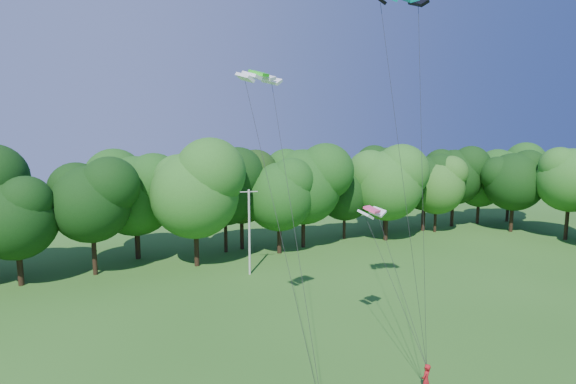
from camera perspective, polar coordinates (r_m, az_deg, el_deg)
name	(u,v)px	position (r m, az deg, el deg)	size (l,w,h in m)	color
utility_pole	(249,231)	(42.75, -4.93, -4.99)	(1.61, 0.47, 8.22)	#B7B6AE
kite_flyer_left	(426,381)	(26.19, 17.11, -21.92)	(0.66, 0.43, 1.80)	#A9151B
kite_green	(259,73)	(25.78, -3.74, 14.81)	(2.88, 2.11, 0.47)	#2BDB20
kite_pink	(372,209)	(28.53, 10.60, -2.19)	(2.12, 1.49, 0.37)	#FD467C
tree_back_center	(241,184)	(51.39, -5.97, 0.96)	(8.31, 8.31, 12.09)	black
tree_back_east	(437,179)	(62.99, 18.40, 1.58)	(7.94, 7.94, 11.56)	black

